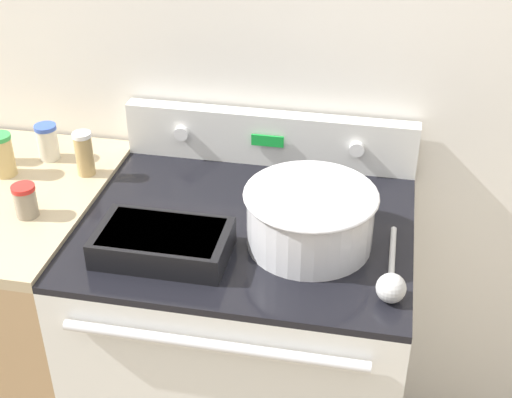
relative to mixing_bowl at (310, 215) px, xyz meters
name	(u,v)px	position (x,y,z in m)	size (l,w,h in m)	color
kitchen_wall	(275,38)	(-0.16, 0.43, 0.26)	(8.00, 0.05, 2.50)	silver
stove_range	(248,356)	(-0.16, 0.06, -0.53)	(0.81, 0.71, 0.91)	silver
control_panel	(270,138)	(-0.16, 0.37, 0.00)	(0.81, 0.07, 0.15)	silver
side_counter	(10,321)	(-0.89, 0.06, -0.53)	(0.63, 0.68, 0.92)	tan
mixing_bowl	(310,215)	(0.00, 0.00, 0.00)	(0.31, 0.31, 0.14)	silver
casserole_dish	(163,242)	(-0.32, -0.11, -0.04)	(0.30, 0.18, 0.07)	black
ladle	(391,283)	(0.20, -0.15, -0.05)	(0.06, 0.29, 0.06)	#B7B7B7
spice_jar_white_cap	(84,153)	(-0.63, 0.19, -0.01)	(0.05, 0.05, 0.12)	tan
spice_jar_red_cap	(25,201)	(-0.70, -0.03, -0.02)	(0.06, 0.06, 0.09)	gray
spice_jar_blue_cap	(48,142)	(-0.77, 0.25, -0.02)	(0.06, 0.06, 0.10)	beige
spice_jar_green_cap	(2,155)	(-0.85, 0.15, -0.01)	(0.06, 0.06, 0.12)	tan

